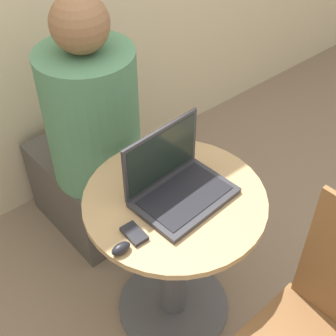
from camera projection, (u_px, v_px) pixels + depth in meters
name	position (u px, v px, depth m)	size (l,w,h in m)	color
ground_plane	(173.00, 306.00, 2.12)	(12.00, 12.00, 0.00)	#7F6B56
round_table	(174.00, 245.00, 1.83)	(0.66, 0.66, 0.71)	#4C4C51
laptop	(177.00, 183.00, 1.62)	(0.36, 0.27, 0.25)	#2D2D33
cell_phone	(134.00, 234.00, 1.51)	(0.06, 0.09, 0.02)	black
computer_mouse	(121.00, 248.00, 1.46)	(0.07, 0.04, 0.03)	black
person_seated	(89.00, 150.00, 2.13)	(0.40, 0.62, 1.26)	#4C4742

